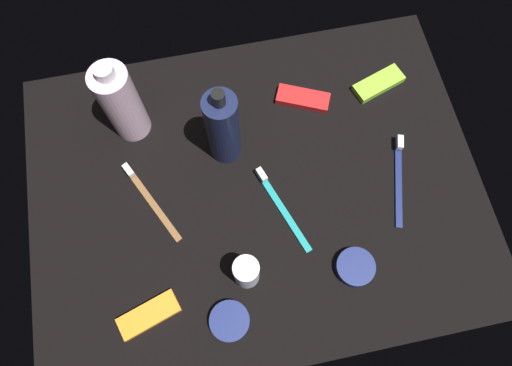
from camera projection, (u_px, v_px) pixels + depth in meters
The scene contains 12 objects.
ground_plane at pixel (256, 189), 86.29cm from camera, with size 84.00×64.00×1.20cm, color black.
lotion_bottle at pixel (223, 128), 79.81cm from camera, with size 5.92×5.92×20.64cm.
bodywash_bottle at pixel (121, 103), 81.53cm from camera, with size 6.79×6.79×19.85cm.
deodorant_stick at pixel (246, 272), 76.17cm from camera, with size 4.37×4.37×8.69cm, color silver.
toothbrush_brown at pixel (148, 197), 84.49cm from camera, with size 8.98×16.70×2.10cm.
toothbrush_navy at pixel (399, 175), 85.97cm from camera, with size 6.40×17.57×2.10cm.
toothbrush_teal at pixel (280, 204), 84.05cm from camera, with size 7.08×17.39×2.10cm.
snack_bar_lime at pixel (378, 84), 92.46cm from camera, with size 10.40×4.00×1.50cm, color #8CD133.
snack_bar_orange at pixel (149, 315), 77.33cm from camera, with size 10.40×4.00×1.50cm, color orange.
snack_bar_red at pixel (303, 99), 91.30cm from camera, with size 10.40×4.00×1.50cm, color red.
cream_tin_left at pixel (355, 267), 79.83cm from camera, with size 6.81×6.81×1.91cm, color navy.
cream_tin_right at pixel (230, 321), 76.82cm from camera, with size 6.79×6.79×1.87cm, color navy.
Camera 1 is at (-5.60, -27.30, 81.07)cm, focal length 32.17 mm.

